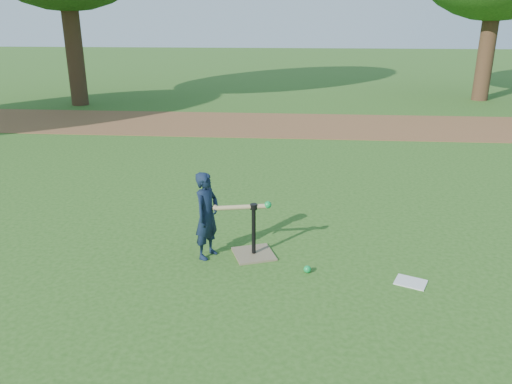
{
  "coord_description": "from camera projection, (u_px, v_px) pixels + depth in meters",
  "views": [
    {
      "loc": [
        0.68,
        -4.8,
        2.55
      ],
      "look_at": [
        0.22,
        0.58,
        0.65
      ],
      "focal_mm": 35.0,
      "sensor_mm": 36.0,
      "label": 1
    }
  ],
  "objects": [
    {
      "name": "child",
      "position": [
        207.0,
        215.0,
        5.46
      ],
      "size": [
        0.36,
        0.42,
        0.98
      ],
      "primitive_type": "imported",
      "rotation": [
        0.0,
        0.0,
        1.16
      ],
      "color": "black",
      "rests_on": "ground"
    },
    {
      "name": "swing_action",
      "position": [
        245.0,
        207.0,
        5.45
      ],
      "size": [
        0.65,
        0.18,
        0.09
      ],
      "color": "tan",
      "rests_on": "ground"
    },
    {
      "name": "wiffle_ball_ground",
      "position": [
        307.0,
        269.0,
        5.24
      ],
      "size": [
        0.08,
        0.08,
        0.08
      ],
      "primitive_type": "sphere",
      "color": "#0D933D",
      "rests_on": "ground"
    },
    {
      "name": "clipboard",
      "position": [
        411.0,
        282.0,
        5.05
      ],
      "size": [
        0.37,
        0.33,
        0.01
      ],
      "primitive_type": "cube",
      "rotation": [
        0.0,
        0.0,
        -0.41
      ],
      "color": "silver",
      "rests_on": "ground"
    },
    {
      "name": "batting_tee",
      "position": [
        254.0,
        246.0,
        5.61
      ],
      "size": [
        0.55,
        0.55,
        0.61
      ],
      "color": "#77684B",
      "rests_on": "ground"
    },
    {
      "name": "ground",
      "position": [
        231.0,
        265.0,
        5.41
      ],
      "size": [
        80.0,
        80.0,
        0.0
      ],
      "primitive_type": "plane",
      "color": "#285116",
      "rests_on": "ground"
    },
    {
      "name": "dirt_strip",
      "position": [
        271.0,
        124.0,
        12.45
      ],
      "size": [
        24.0,
        3.0,
        0.01
      ],
      "primitive_type": "cube",
      "color": "brown",
      "rests_on": "ground"
    }
  ]
}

